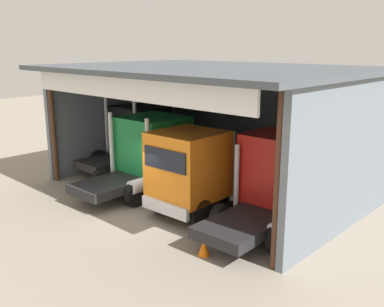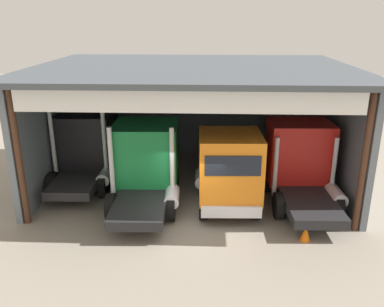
# 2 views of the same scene
# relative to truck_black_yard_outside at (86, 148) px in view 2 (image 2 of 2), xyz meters

# --- Properties ---
(ground_plane) EXTENTS (80.00, 80.00, 0.00)m
(ground_plane) POSITION_rel_truck_black_yard_outside_xyz_m (4.83, -4.02, -1.69)
(ground_plane) COLOR gray
(ground_plane) RESTS_ON ground
(workshop_shed) EXTENTS (13.18, 9.89, 5.39)m
(workshop_shed) POSITION_rel_truck_black_yard_outside_xyz_m (4.83, 1.15, 2.01)
(workshop_shed) COLOR slate
(workshop_shed) RESTS_ON ground
(truck_black_yard_outside) EXTENTS (2.68, 4.70, 3.72)m
(truck_black_yard_outside) POSITION_rel_truck_black_yard_outside_xyz_m (0.00, 0.00, 0.00)
(truck_black_yard_outside) COLOR black
(truck_black_yard_outside) RESTS_ON ground
(truck_green_center_left_bay) EXTENTS (2.83, 5.33, 3.46)m
(truck_green_center_left_bay) POSITION_rel_truck_black_yard_outside_xyz_m (2.98, -1.76, 0.02)
(truck_green_center_left_bay) COLOR #197F3D
(truck_green_center_left_bay) RESTS_ON ground
(truck_orange_right_bay) EXTENTS (2.59, 4.95, 3.22)m
(truck_orange_right_bay) POSITION_rel_truck_black_yard_outside_xyz_m (6.31, -2.43, -0.00)
(truck_orange_right_bay) COLOR orange
(truck_orange_right_bay) RESTS_ON ground
(truck_red_center_right_bay) EXTENTS (2.78, 5.12, 3.26)m
(truck_red_center_right_bay) POSITION_rel_truck_black_yard_outside_xyz_m (9.30, -1.38, -0.02)
(truck_red_center_right_bay) COLOR red
(truck_red_center_right_bay) RESTS_ON ground
(oil_drum) EXTENTS (0.58, 0.58, 0.85)m
(oil_drum) POSITION_rel_truck_black_yard_outside_xyz_m (0.90, 4.03, -1.27)
(oil_drum) COLOR #194CB2
(oil_drum) RESTS_ON ground
(tool_cart) EXTENTS (0.90, 0.60, 1.00)m
(tool_cart) POSITION_rel_truck_black_yard_outside_xyz_m (6.13, 2.97, -1.19)
(tool_cart) COLOR black
(tool_cart) RESTS_ON ground
(traffic_cone) EXTENTS (0.36, 0.36, 0.56)m
(traffic_cone) POSITION_rel_truck_black_yard_outside_xyz_m (8.90, -4.70, -1.41)
(traffic_cone) COLOR orange
(traffic_cone) RESTS_ON ground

